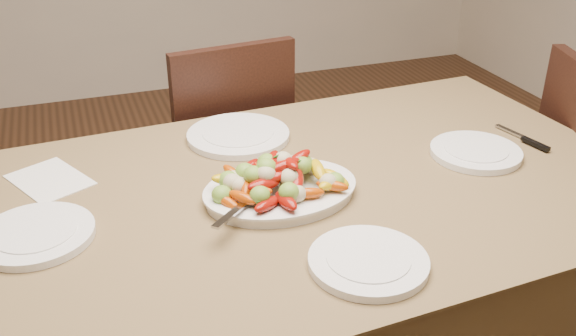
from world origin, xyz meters
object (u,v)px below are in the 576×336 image
(dining_table, at_px, (288,310))
(plate_near, at_px, (368,262))
(plate_far, at_px, (238,136))
(chair_far, at_px, (218,157))
(plate_right, at_px, (476,152))
(plate_left, at_px, (36,235))
(serving_platter, at_px, (280,193))

(dining_table, xyz_separation_m, plate_near, (0.05, -0.35, 0.39))
(plate_near, bearing_deg, plate_far, 97.05)
(chair_far, xyz_separation_m, plate_right, (0.54, -0.78, 0.29))
(dining_table, xyz_separation_m, plate_left, (-0.59, -0.02, 0.39))
(chair_far, bearing_deg, plate_left, 46.44)
(dining_table, bearing_deg, plate_left, -178.44)
(chair_far, relative_size, plate_left, 3.78)
(plate_far, relative_size, plate_near, 1.19)
(plate_right, bearing_deg, serving_platter, -176.65)
(serving_platter, relative_size, plate_left, 1.46)
(chair_far, relative_size, plate_right, 3.87)
(dining_table, bearing_deg, plate_right, 0.96)
(dining_table, relative_size, plate_right, 7.49)
(plate_right, distance_m, plate_far, 0.67)
(dining_table, relative_size, plate_far, 6.24)
(serving_platter, bearing_deg, chair_far, 87.65)
(dining_table, distance_m, serving_platter, 0.39)
(serving_platter, xyz_separation_m, plate_right, (0.58, 0.03, -0.00))
(serving_platter, xyz_separation_m, plate_far, (-0.01, 0.36, -0.00))
(chair_far, distance_m, plate_left, 1.04)
(plate_left, bearing_deg, serving_platter, -0.87)
(chair_far, bearing_deg, dining_table, 82.49)
(chair_far, relative_size, serving_platter, 2.59)
(dining_table, bearing_deg, plate_far, 95.86)
(dining_table, distance_m, plate_right, 0.67)
(dining_table, height_order, serving_platter, serving_platter)
(chair_far, xyz_separation_m, serving_platter, (-0.03, -0.81, 0.30))
(dining_table, height_order, plate_left, plate_left)
(plate_far, bearing_deg, dining_table, -84.14)
(plate_right, bearing_deg, dining_table, -179.04)
(plate_right, bearing_deg, chair_far, 124.90)
(serving_platter, xyz_separation_m, plate_left, (-0.56, 0.01, -0.00))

